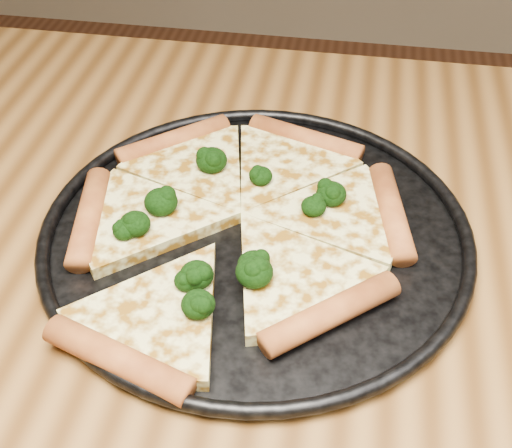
# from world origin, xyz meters

# --- Properties ---
(dining_table) EXTENTS (1.20, 0.90, 0.75)m
(dining_table) POSITION_xyz_m (0.00, 0.00, 0.66)
(dining_table) COLOR brown
(dining_table) RESTS_ON ground
(pizza_pan) EXTENTS (0.38, 0.38, 0.02)m
(pizza_pan) POSITION_xyz_m (-0.07, 0.10, 0.76)
(pizza_pan) COLOR black
(pizza_pan) RESTS_ON dining_table
(pizza) EXTENTS (0.31, 0.36, 0.02)m
(pizza) POSITION_xyz_m (-0.09, 0.10, 0.77)
(pizza) COLOR #E5DE8C
(pizza) RESTS_ON pizza_pan
(broccoli_florets) EXTENTS (0.19, 0.21, 0.02)m
(broccoli_florets) POSITION_xyz_m (-0.10, 0.08, 0.78)
(broccoli_florets) COLOR black
(broccoli_florets) RESTS_ON pizza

